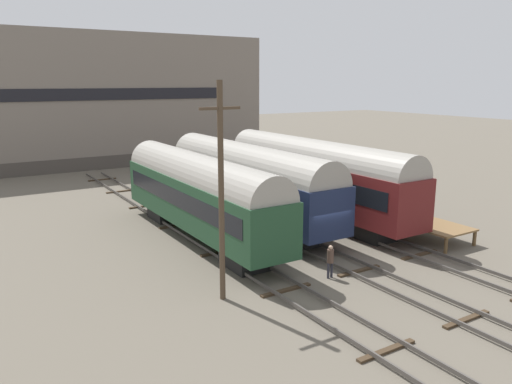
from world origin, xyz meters
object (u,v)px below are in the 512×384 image
Objects in this scene: train_car_navy at (247,178)px; utility_pole at (221,191)px; train_car_green at (199,191)px; person_worker at (330,259)px; train_car_maroon at (314,173)px; bench at (330,190)px.

utility_pole reaches higher than train_car_navy.
utility_pole is (-2.75, -7.99, 1.86)m from train_car_green.
train_car_green reaches higher than person_worker.
utility_pole is at bearing -143.94° from train_car_maroon.
train_car_maroon is at bearing 36.06° from utility_pole.
person_worker is (2.65, -8.64, -1.92)m from train_car_green.
utility_pole reaches higher than bench.
train_car_maroon is at bearing 2.49° from train_car_green.
person_worker is (-1.72, -10.52, -1.95)m from train_car_navy.
train_car_green is (-4.37, -1.89, -0.03)m from train_car_navy.
bench reaches higher than person_worker.
train_car_maroon is 3.00m from bench.
train_car_green is at bearing 107.06° from person_worker.
utility_pole is (-11.50, -8.37, 1.70)m from train_car_maroon.
person_worker is at bearing -130.11° from bench.
train_car_maroon is (8.75, 0.38, 0.16)m from train_car_green.
train_car_navy is at bearing 175.67° from bench.
utility_pole is (-13.84, -9.37, 3.29)m from bench.
person_worker is at bearing -6.83° from utility_pole.
utility_pole is at bearing 173.17° from person_worker.
utility_pole is (-7.12, -9.88, 1.83)m from train_car_navy.
bench is 13.11m from person_worker.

